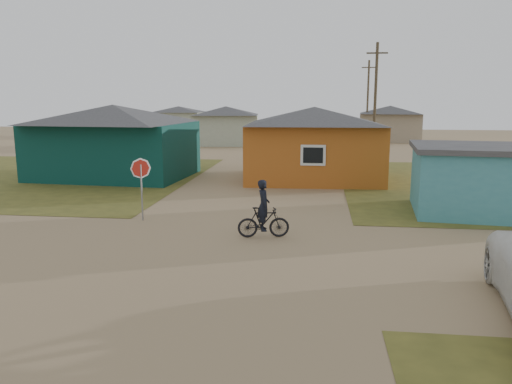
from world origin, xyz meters
The scene contains 12 objects.
ground centered at (0.00, 0.00, 0.00)m, with size 120.00×120.00×0.00m, color #977C57.
grass_nw centered at (-14.00, 13.00, 0.01)m, with size 20.00×18.00×0.00m, color brown.
house_teal centered at (-8.50, 13.50, 2.05)m, with size 8.93×7.08×4.00m.
house_yellow centered at (2.50, 14.00, 2.00)m, with size 7.72×6.76×3.90m.
shed_turquoise centered at (9.50, 6.50, 1.31)m, with size 6.71×4.93×2.60m.
house_pale_west centered at (-6.00, 34.00, 1.86)m, with size 7.04×6.15×3.60m.
house_beige_east centered at (10.00, 40.00, 1.86)m, with size 6.95×6.05×3.60m.
house_pale_north centered at (-14.00, 46.00, 1.75)m, with size 6.28×5.81×3.40m.
utility_pole_near centered at (6.50, 22.00, 4.14)m, with size 1.40×0.20×8.00m.
utility_pole_far centered at (7.50, 38.00, 4.14)m, with size 1.40×0.20×8.00m.
stop_sign centered at (-3.50, 3.86, 1.68)m, with size 0.73×0.21×2.27m.
cyclist centered at (1.07, 2.17, 0.67)m, with size 1.69×0.77×1.85m.
Camera 1 is at (2.72, -13.01, 4.34)m, focal length 35.00 mm.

